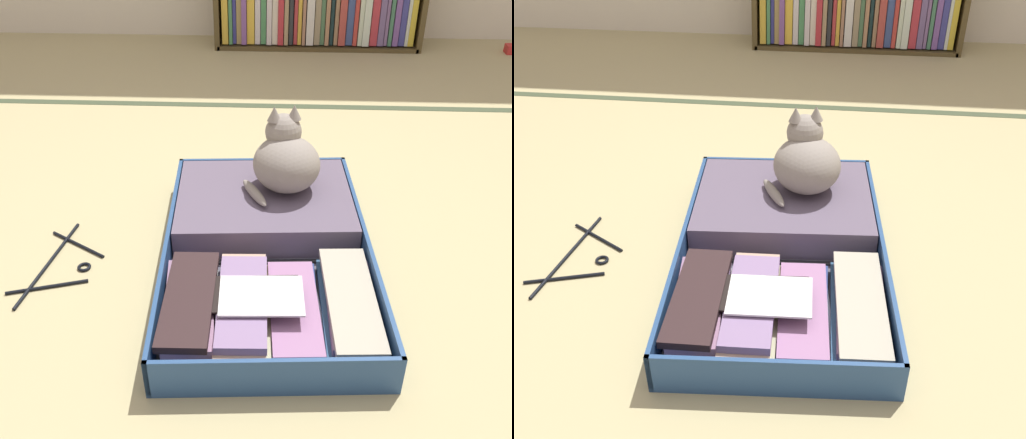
{
  "view_description": "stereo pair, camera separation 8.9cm",
  "coord_description": "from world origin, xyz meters",
  "views": [
    {
      "loc": [
        0.07,
        -1.34,
        1.1
      ],
      "look_at": [
        0.01,
        -0.0,
        0.2
      ],
      "focal_mm": 40.68,
      "sensor_mm": 36.0,
      "label": 1
    },
    {
      "loc": [
        0.16,
        -1.33,
        1.1
      ],
      "look_at": [
        0.01,
        -0.0,
        0.2
      ],
      "focal_mm": 40.68,
      "sensor_mm": 36.0,
      "label": 2
    }
  ],
  "objects": [
    {
      "name": "ground_plane",
      "position": [
        0.0,
        0.0,
        0.0
      ],
      "size": [
        10.0,
        10.0,
        0.0
      ],
      "primitive_type": "plane",
      "color": "tan"
    },
    {
      "name": "tatami_border",
      "position": [
        0.0,
        1.27,
        0.0
      ],
      "size": [
        4.8,
        0.05,
        0.0
      ],
      "color": "#3F4B32",
      "rests_on": "ground_plane"
    },
    {
      "name": "black_cat",
      "position": [
        0.09,
        0.33,
        0.21
      ],
      "size": [
        0.29,
        0.29,
        0.27
      ],
      "color": "gray",
      "rests_on": "open_suitcase"
    },
    {
      "name": "open_suitcase",
      "position": [
        0.03,
        0.09,
        0.05
      ],
      "size": [
        0.66,
        1.0,
        0.12
      ],
      "color": "navy",
      "rests_on": "ground_plane"
    },
    {
      "name": "clothes_hanger",
      "position": [
        -0.59,
        0.02,
        0.01
      ],
      "size": [
        0.24,
        0.42,
        0.01
      ],
      "color": "black",
      "rests_on": "ground_plane"
    }
  ]
}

